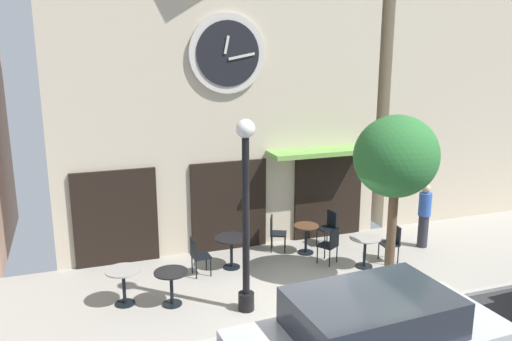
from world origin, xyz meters
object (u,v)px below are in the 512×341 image
Objects in this scene: street_lamp at (246,217)px; cafe_chair_by_entrance at (275,231)px; cafe_table_center_left at (124,280)px; cafe_chair_facing_wall at (197,254)px; cafe_table_rightmost at (231,245)px; cafe_table_near_curb at (171,282)px; cafe_chair_outer at (392,240)px; cafe_table_near_door at (306,235)px; pedestrian_blue at (424,215)px; street_tree at (396,158)px; cafe_chair_near_tree at (331,243)px; cafe_chair_under_awning at (329,225)px; cafe_table_leftmost at (365,245)px.

cafe_chair_by_entrance is (1.66, 2.67, -1.42)m from street_lamp.
cafe_chair_facing_wall is at bearing 26.09° from cafe_table_center_left.
cafe_chair_facing_wall reaches higher than cafe_table_rightmost.
cafe_table_near_curb is 3.60m from cafe_chair_by_entrance.
cafe_chair_outer reaches higher than cafe_table_center_left.
pedestrian_blue reaches higher than cafe_table_near_door.
cafe_table_near_door is (3.68, 1.55, -0.02)m from cafe_table_near_curb.
cafe_table_near_door is 2.09m from cafe_chair_outer.
cafe_chair_near_tree is (-0.67, 1.46, -2.33)m from street_tree.
cafe_chair_by_entrance is at bearing 22.70° from cafe_table_center_left.
cafe_chair_outer is at bearing -157.44° from pedestrian_blue.
pedestrian_blue reaches higher than cafe_table_near_curb.
pedestrian_blue is at bearing 7.98° from cafe_table_near_curb.
cafe_table_rightmost is 1.05× the size of cafe_table_near_door.
street_tree is at bearing -141.76° from pedestrian_blue.
street_lamp is 2.41m from cafe_chair_facing_wall.
cafe_chair_outer reaches higher than cafe_table_rightmost.
cafe_table_center_left is 4.25m from cafe_chair_by_entrance.
cafe_chair_by_entrance is (-1.61, 2.68, -2.33)m from street_tree.
cafe_chair_under_awning is (1.47, -0.09, 0.00)m from cafe_chair_by_entrance.
cafe_chair_outer is (3.77, -0.91, -0.03)m from cafe_table_rightmost.
cafe_chair_under_awning is (-0.14, 2.59, -2.33)m from street_tree.
cafe_table_near_door is at bearing 14.82° from cafe_table_center_left.
pedestrian_blue reaches higher than cafe_table_leftmost.
cafe_table_near_curb is 6.79m from pedestrian_blue.
cafe_chair_under_awning is (-0.15, 1.56, -0.01)m from cafe_table_leftmost.
cafe_chair_near_tree is at bearing -115.26° from cafe_chair_under_awning.
pedestrian_blue is (5.06, -0.38, 0.30)m from cafe_table_rightmost.
pedestrian_blue is at bearing 16.98° from street_lamp.
pedestrian_blue is at bearing -4.28° from cafe_table_rightmost.
cafe_chair_facing_wall and cafe_chair_outer have the same top height.
cafe_table_leftmost is 0.83× the size of cafe_chair_facing_wall.
street_lamp reaches higher than cafe_chair_facing_wall.
cafe_table_leftmost is at bearing 17.29° from street_lamp.
cafe_chair_by_entrance is at bearing 58.12° from street_lamp.
cafe_chair_near_tree is 1.52m from cafe_chair_outer.
cafe_chair_under_awning is 2.44m from pedestrian_blue.
cafe_chair_facing_wall is at bearing 172.28° from cafe_chair_near_tree.
street_lamp is 2.85m from cafe_table_center_left.
cafe_chair_facing_wall is 0.54× the size of pedestrian_blue.
cafe_table_rightmost is (-2.97, 2.03, -2.30)m from street_tree.
cafe_table_center_left is (-2.26, 1.03, -1.41)m from street_lamp.
street_lamp is 4.26× the size of cafe_chair_by_entrance.
cafe_table_center_left is at bearing -157.30° from cafe_chair_by_entrance.
street_tree is 3.49m from cafe_chair_under_awning.
cafe_table_center_left is 0.98× the size of cafe_table_rightmost.
cafe_chair_by_entrance reaches higher than cafe_table_near_door.
cafe_table_near_door is 1.55m from cafe_table_leftmost.
cafe_table_near_door is at bearing 7.40° from cafe_chair_facing_wall.
street_lamp reaches higher than street_tree.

